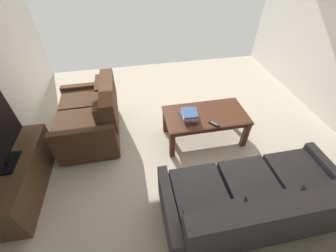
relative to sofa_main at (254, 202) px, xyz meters
name	(u,v)px	position (x,y,z in m)	size (l,w,h in m)	color
ground_plane	(184,138)	(0.38, -1.38, -0.36)	(4.93, 5.09, 0.01)	beige
sofa_main	(254,202)	(0.00, 0.00, 0.00)	(1.85, 0.84, 0.81)	black
loveseat_near	(92,117)	(1.71, -1.70, 0.02)	(0.85, 1.18, 0.87)	black
coffee_table	(205,118)	(0.10, -1.32, 0.05)	(1.17, 0.62, 0.47)	#4C2819
tv_stand	(19,177)	(2.53, -0.86, -0.10)	(0.49, 1.27, 0.52)	#4C331E
book_stack	(189,115)	(0.35, -1.28, 0.17)	(0.24, 0.32, 0.11)	#385693
tv_remote	(214,124)	(0.06, -1.09, 0.13)	(0.13, 0.15, 0.02)	black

